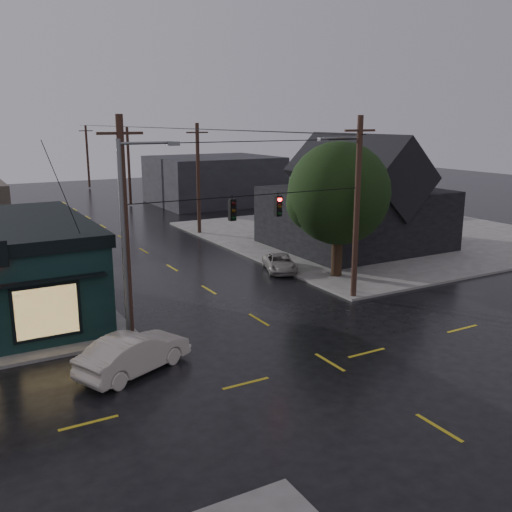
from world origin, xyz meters
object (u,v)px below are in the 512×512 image
corner_tree (339,194)px  sedan_cream (134,353)px  suv_silver (280,263)px  utility_pole_nw (131,340)px  utility_pole_ne (353,298)px

corner_tree → sedan_cream: (-15.72, -7.35, -4.62)m
suv_silver → utility_pole_nw: bearing=-129.3°
corner_tree → utility_pole_ne: corner_tree is taller
utility_pole_nw → suv_silver: size_ratio=2.54×
sedan_cream → utility_pole_ne: bearing=-100.8°
corner_tree → utility_pole_nw: 16.28m
utility_pole_ne → sedan_cream: utility_pole_ne is taller
sedan_cream → suv_silver: sedan_cream is taller
corner_tree → suv_silver: bearing=126.5°
corner_tree → utility_pole_nw: size_ratio=0.84×
utility_pole_ne → suv_silver: (-0.50, 7.14, 0.55)m
utility_pole_nw → utility_pole_ne: size_ratio=1.00×
utility_pole_ne → suv_silver: bearing=94.0°
utility_pole_nw → corner_tree: bearing=15.1°
corner_tree → utility_pole_ne: 6.98m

